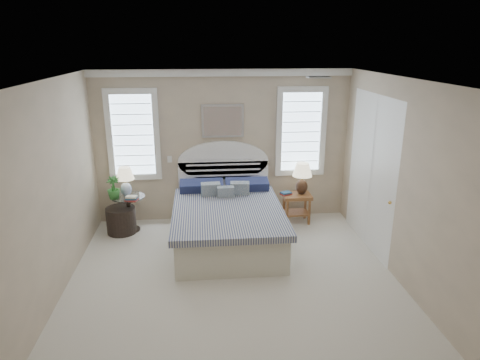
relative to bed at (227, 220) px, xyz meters
name	(u,v)px	position (x,y,z in m)	size (l,w,h in m)	color
floor	(235,289)	(0.00, -1.46, -0.39)	(4.50, 5.00, 0.01)	beige
ceiling	(234,81)	(0.00, -1.46, 2.31)	(4.50, 5.00, 0.01)	white
wall_back	(223,147)	(0.00, 1.04, 0.96)	(4.50, 0.02, 2.70)	beige
wall_left	(45,200)	(-2.25, -1.46, 0.96)	(0.02, 5.00, 2.70)	beige
wall_right	(410,188)	(2.25, -1.46, 0.96)	(0.02, 5.00, 2.70)	beige
crown_molding	(222,73)	(0.00, 1.00, 2.25)	(4.50, 0.08, 0.12)	white
hvac_vent	(319,77)	(1.20, -0.66, 2.29)	(0.30, 0.20, 0.02)	#B2B2B2
switch_plate	(170,159)	(-0.95, 1.03, 0.76)	(0.08, 0.01, 0.12)	white
window_left	(133,135)	(-1.55, 1.02, 1.21)	(0.90, 0.06, 1.60)	silver
window_right	(301,132)	(1.40, 1.02, 1.21)	(0.90, 0.06, 1.60)	silver
painting	(223,121)	(0.00, 1.00, 1.43)	(0.74, 0.04, 0.58)	silver
closet_door	(371,172)	(2.23, -0.26, 0.81)	(0.02, 1.80, 2.40)	white
bed	(227,220)	(0.00, 0.00, 0.00)	(1.72, 2.28, 1.47)	beige
side_table_left	(129,210)	(-1.65, 0.59, 0.00)	(0.56, 0.56, 0.63)	black
nightstand_right	(297,202)	(1.30, 0.69, 0.00)	(0.50, 0.40, 0.53)	#995E32
floor_pot	(121,220)	(-1.79, 0.52, -0.16)	(0.50, 0.50, 0.45)	black
lamp_left	(125,178)	(-1.68, 0.64, 0.55)	(0.41, 0.41, 0.50)	white
lamp_right	(302,175)	(1.39, 0.74, 0.49)	(0.35, 0.35, 0.57)	black
potted_plant	(113,188)	(-1.86, 0.50, 0.44)	(0.22, 0.22, 0.38)	#307837
books_left	(131,199)	(-1.56, 0.37, 0.28)	(0.22, 0.17, 0.08)	maroon
books_right	(286,193)	(1.10, 0.69, 0.17)	(0.22, 0.19, 0.05)	maroon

